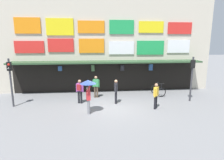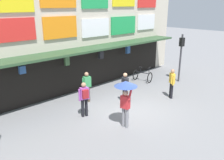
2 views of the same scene
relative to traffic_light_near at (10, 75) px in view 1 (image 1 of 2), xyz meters
name	(u,v)px [view 1 (image 1 of 2)]	position (x,y,z in m)	size (l,w,h in m)	color
ground_plane	(111,107)	(6.46, -0.66, -2.14)	(80.00, 80.00, 0.00)	slate
shopfront	(106,44)	(6.46, 3.91, 1.82)	(18.00, 2.60, 8.00)	beige
traffic_light_near	(10,75)	(0.00, 0.00, 0.00)	(0.33, 0.35, 3.20)	#38383D
traffic_light_far	(192,72)	(12.25, 0.02, 0.00)	(0.33, 0.35, 3.20)	#38383D
bicycle_parked	(158,90)	(10.46, 1.72, -1.75)	(0.92, 1.27, 1.05)	black
pedestrian_in_black	(116,90)	(6.86, 0.03, -1.19)	(0.29, 0.52, 1.68)	black
pedestrian_with_umbrella	(88,87)	(5.02, -1.72, -0.50)	(0.96, 0.96, 2.08)	gray
pedestrian_in_blue	(80,90)	(4.37, 0.26, -1.16)	(0.52, 0.42, 1.68)	black
pedestrian_in_white	(96,85)	(5.51, 1.52, -1.19)	(0.52, 0.28, 1.68)	brown
pedestrian_in_purple	(156,95)	(9.28, -1.28, -1.19)	(0.40, 0.44, 1.68)	black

